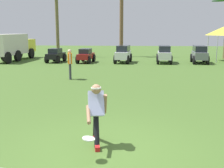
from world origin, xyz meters
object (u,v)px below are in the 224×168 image
at_px(parked_car_slot_d, 164,54).
at_px(palm_tree_left_of_centre, 122,12).
at_px(frisbee_thrower, 96,111).
at_px(parked_car_slot_a, 56,55).
at_px(parked_car_slot_c, 123,53).
at_px(box_truck, 14,46).
at_px(teammate_midfield, 70,61).
at_px(frisbee_in_flight, 89,139).
at_px(palm_tree_far_left, 57,17).
at_px(parked_car_slot_e, 199,54).
at_px(parked_car_slot_b, 86,55).

relative_size(parked_car_slot_d, palm_tree_left_of_centre, 0.35).
bearing_deg(parked_car_slot_d, frisbee_thrower, -101.08).
bearing_deg(parked_car_slot_a, parked_car_slot_c, 0.80).
relative_size(parked_car_slot_c, box_truck, 0.42).
xyz_separation_m(teammate_midfield, palm_tree_left_of_centre, (2.10, 12.87, 3.24)).
xyz_separation_m(frisbee_in_flight, teammate_midfield, (-2.43, 9.13, 0.48)).
distance_m(parked_car_slot_c, palm_tree_far_left, 8.24).
bearing_deg(palm_tree_far_left, parked_car_slot_e, -18.80).
bearing_deg(frisbee_in_flight, palm_tree_far_left, 106.64).
bearing_deg(parked_car_slot_d, parked_car_slot_c, 179.75).
distance_m(frisbee_in_flight, parked_car_slot_d, 17.22).
relative_size(parked_car_slot_d, parked_car_slot_e, 0.99).
relative_size(parked_car_slot_d, palm_tree_far_left, 0.41).
distance_m(frisbee_thrower, parked_car_slot_a, 16.98).
height_order(parked_car_slot_a, palm_tree_left_of_centre, palm_tree_left_of_centre).
height_order(frisbee_in_flight, parked_car_slot_a, parked_car_slot_a).
relative_size(frisbee_thrower, parked_car_slot_c, 0.57).
xyz_separation_m(parked_car_slot_d, parked_car_slot_e, (2.71, 0.13, 0.00)).
relative_size(teammate_midfield, parked_car_slot_b, 0.68).
height_order(parked_car_slot_e, palm_tree_left_of_centre, palm_tree_left_of_centre).
height_order(frisbee_thrower, box_truck, box_truck).
bearing_deg(teammate_midfield, parked_car_slot_d, 54.07).
bearing_deg(parked_car_slot_e, parked_car_slot_b, -177.86).
xyz_separation_m(frisbee_in_flight, box_truck, (-9.14, 17.77, 0.77)).
relative_size(parked_car_slot_b, box_truck, 0.38).
bearing_deg(parked_car_slot_a, parked_car_slot_d, 0.41).
distance_m(frisbee_in_flight, palm_tree_far_left, 22.38).
bearing_deg(frisbee_in_flight, parked_car_slot_a, 107.60).
xyz_separation_m(frisbee_thrower, parked_car_slot_d, (3.17, 16.16, -0.08)).
bearing_deg(parked_car_slot_d, parked_car_slot_e, 2.75).
height_order(frisbee_in_flight, parked_car_slot_c, parked_car_slot_c).
xyz_separation_m(frisbee_thrower, palm_tree_left_of_centre, (-0.38, 21.24, 3.38)).
bearing_deg(palm_tree_left_of_centre, parked_car_slot_e, -38.30).
xyz_separation_m(teammate_midfield, parked_car_slot_a, (-2.92, 7.73, -0.38)).
bearing_deg(frisbee_thrower, frisbee_in_flight, -93.76).
bearing_deg(parked_car_slot_d, teammate_midfield, -125.93).
xyz_separation_m(frisbee_thrower, palm_tree_far_left, (-6.39, 20.47, 2.87)).
distance_m(teammate_midfield, parked_car_slot_c, 8.19).
relative_size(frisbee_in_flight, parked_car_slot_c, 0.11).
bearing_deg(parked_car_slot_a, parked_car_slot_e, 0.97).
xyz_separation_m(parked_car_slot_c, palm_tree_left_of_centre, (-0.37, 5.06, 3.46)).
height_order(parked_car_slot_c, palm_tree_far_left, palm_tree_far_left).
xyz_separation_m(parked_car_slot_b, box_truck, (-6.23, 1.05, 0.67)).
bearing_deg(palm_tree_left_of_centre, teammate_midfield, -99.26).
bearing_deg(parked_car_slot_d, frisbee_in_flight, -100.76).
height_order(teammate_midfield, palm_tree_left_of_centre, palm_tree_left_of_centre).
bearing_deg(parked_car_slot_d, palm_tree_far_left, 155.74).
bearing_deg(palm_tree_far_left, box_truck, -128.95).
distance_m(parked_car_slot_b, palm_tree_far_left, 6.47).
xyz_separation_m(frisbee_in_flight, parked_car_slot_d, (3.22, 16.92, 0.26)).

